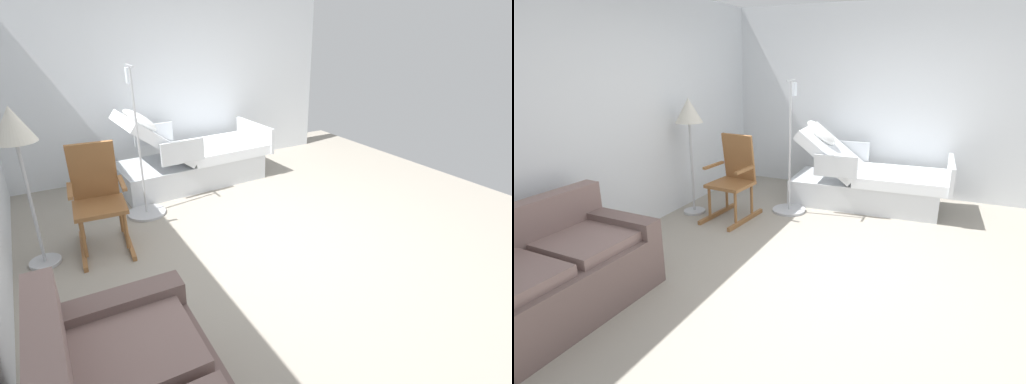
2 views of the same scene
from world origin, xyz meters
The scene contains 8 objects.
ground_plane centered at (0.00, 0.00, 0.00)m, with size 6.63×6.63×0.00m, color gray.
back_wall centered at (0.00, 2.39, 1.35)m, with size 5.50×0.10×2.70m, color silver.
side_wall centered at (2.70, 0.00, 1.35)m, with size 0.10×4.89×2.70m, color silver.
hospital_bed centered at (1.95, 0.10, 0.32)m, with size 1.09×2.11×1.16m.
couch centered at (-1.67, 1.78, 0.31)m, with size 1.62×0.88×0.85m.
rocking_chair centered at (0.78, 1.51, 0.50)m, with size 0.80×0.54×1.05m.
floor_lamp centered at (0.70, 2.07, 1.23)m, with size 0.34×0.34×1.48m.
iv_pole centered at (1.27, 0.95, 0.25)m, with size 0.44×0.44×1.69m.
Camera 2 is at (-3.50, -0.92, 1.91)m, focal length 28.70 mm.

